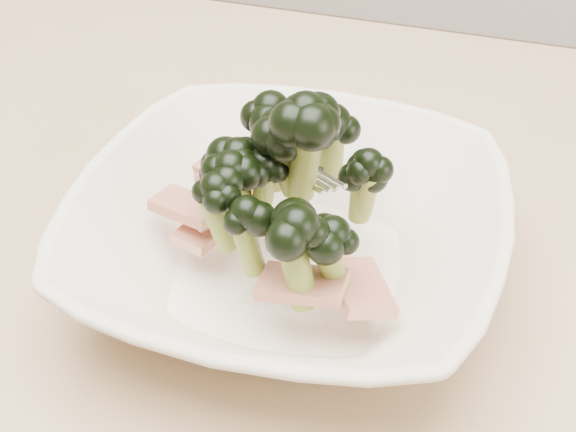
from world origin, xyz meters
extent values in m
cube|color=tan|center=(0.00, 0.00, 0.73)|extent=(1.20, 0.80, 0.04)
imported|color=beige|center=(0.11, 0.01, 0.78)|extent=(0.27, 0.27, 0.06)
cylinder|color=olive|center=(0.08, 0.00, 0.82)|extent=(0.02, 0.02, 0.04)
ellipsoid|color=black|center=(0.08, 0.00, 0.84)|extent=(0.03, 0.03, 0.03)
cylinder|color=olive|center=(0.08, 0.01, 0.82)|extent=(0.02, 0.02, 0.04)
ellipsoid|color=black|center=(0.08, 0.01, 0.84)|extent=(0.04, 0.04, 0.03)
cylinder|color=olive|center=(0.05, 0.03, 0.80)|extent=(0.01, 0.01, 0.03)
ellipsoid|color=black|center=(0.05, 0.03, 0.81)|extent=(0.03, 0.03, 0.02)
cylinder|color=olive|center=(0.10, -0.03, 0.81)|extent=(0.02, 0.01, 0.04)
ellipsoid|color=black|center=(0.10, -0.03, 0.83)|extent=(0.03, 0.03, 0.03)
cylinder|color=olive|center=(0.15, 0.04, 0.81)|extent=(0.02, 0.02, 0.04)
ellipsoid|color=black|center=(0.15, 0.04, 0.83)|extent=(0.03, 0.03, 0.03)
cylinder|color=olive|center=(0.12, 0.01, 0.84)|extent=(0.02, 0.03, 0.06)
ellipsoid|color=black|center=(0.12, 0.01, 0.88)|extent=(0.04, 0.04, 0.03)
cylinder|color=olive|center=(0.13, -0.04, 0.81)|extent=(0.03, 0.03, 0.05)
ellipsoid|color=black|center=(0.13, -0.04, 0.84)|extent=(0.04, 0.04, 0.03)
cylinder|color=olive|center=(0.12, 0.08, 0.80)|extent=(0.02, 0.02, 0.05)
ellipsoid|color=black|center=(0.12, 0.08, 0.83)|extent=(0.04, 0.04, 0.03)
cylinder|color=olive|center=(0.07, 0.03, 0.80)|extent=(0.02, 0.02, 0.03)
ellipsoid|color=black|center=(0.07, 0.03, 0.82)|extent=(0.03, 0.03, 0.02)
cylinder|color=olive|center=(0.14, -0.03, 0.80)|extent=(0.02, 0.02, 0.04)
ellipsoid|color=black|center=(0.14, -0.03, 0.83)|extent=(0.03, 0.03, 0.03)
cylinder|color=olive|center=(0.07, -0.02, 0.81)|extent=(0.02, 0.02, 0.04)
ellipsoid|color=black|center=(0.07, -0.02, 0.84)|extent=(0.03, 0.03, 0.03)
cylinder|color=olive|center=(0.14, 0.04, 0.80)|extent=(0.01, 0.02, 0.03)
ellipsoid|color=black|center=(0.14, 0.04, 0.82)|extent=(0.03, 0.03, 0.03)
cylinder|color=olive|center=(0.09, 0.01, 0.82)|extent=(0.02, 0.02, 0.03)
ellipsoid|color=black|center=(0.09, 0.01, 0.84)|extent=(0.03, 0.03, 0.03)
cylinder|color=olive|center=(0.09, 0.05, 0.82)|extent=(0.02, 0.02, 0.05)
ellipsoid|color=black|center=(0.09, 0.05, 0.85)|extent=(0.04, 0.04, 0.03)
cylinder|color=olive|center=(0.10, 0.02, 0.83)|extent=(0.03, 0.02, 0.04)
ellipsoid|color=black|center=(0.10, 0.02, 0.86)|extent=(0.04, 0.04, 0.03)
cube|color=maroon|center=(0.13, -0.03, 0.79)|extent=(0.05, 0.03, 0.02)
cube|color=maroon|center=(0.06, 0.05, 0.80)|extent=(0.04, 0.05, 0.03)
cube|color=maroon|center=(0.06, 0.05, 0.80)|extent=(0.06, 0.04, 0.01)
cube|color=maroon|center=(0.06, 0.02, 0.79)|extent=(0.05, 0.06, 0.01)
cube|color=maroon|center=(0.16, -0.02, 0.79)|extent=(0.05, 0.06, 0.02)
cube|color=maroon|center=(0.05, 0.01, 0.78)|extent=(0.03, 0.04, 0.01)
cube|color=maroon|center=(0.04, 0.01, 0.80)|extent=(0.05, 0.04, 0.01)
camera|label=1|loc=(0.22, -0.35, 1.10)|focal=50.00mm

